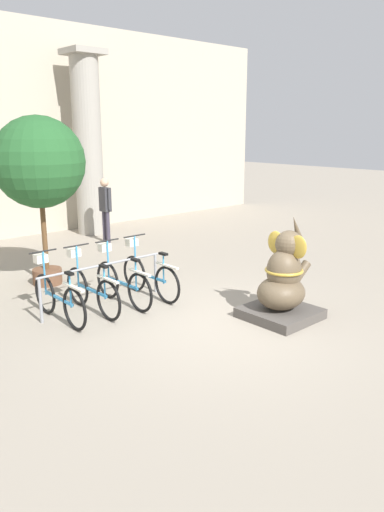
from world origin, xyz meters
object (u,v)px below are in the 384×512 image
Objects in this scene: bicycle_2 at (122,282)px; elephant_statue at (283,284)px; bicycle_0 at (58,296)px; bicycle_1 at (91,289)px; person_pedestrian at (105,204)px; potted_tree at (39,165)px; bicycle_3 at (149,275)px.

bicycle_2 is 2.81m from elephant_statue.
bicycle_1 is at bearing -0.79° from bicycle_0.
potted_tree is (-2.96, -2.42, 1.32)m from person_pedestrian.
bicycle_1 is 3.21m from elephant_statue.
elephant_statue is at bearing -64.91° from potted_tree.
elephant_statue is at bearing -46.63° from bicycle_1.
person_pedestrian is (3.14, 4.41, 0.64)m from bicycle_1.
bicycle_3 is at bearing -0.57° from bicycle_0.
potted_tree is (0.79, 1.98, 1.96)m from bicycle_0.
elephant_statue reaches higher than bicycle_1.
bicycle_0 is at bearing -130.42° from person_pedestrian.
bicycle_3 is 2.53m from elephant_statue.
bicycle_3 is at bearing -0.46° from bicycle_1.
bicycle_2 is 2.84m from potted_tree.
bicycle_1 is at bearing -95.12° from potted_tree.
bicycle_3 is at bearing 1.06° from bicycle_2.
elephant_statue is at bearing -39.75° from bicycle_0.
potted_tree is at bearing 84.88° from bicycle_1.
bicycle_2 is 5.15m from person_pedestrian.
elephant_statue reaches higher than bicycle_0.
bicycle_2 is at bearing -119.70° from person_pedestrian.
bicycle_1 is 1.22m from bicycle_3.
bicycle_2 is at bearing -77.87° from potted_tree.
bicycle_1 is at bearing -125.44° from person_pedestrian.
bicycle_3 is (1.83, -0.02, 0.00)m from bicycle_0.
person_pedestrian is 4.05m from potted_tree.
bicycle_2 is 0.61m from bicycle_3.
bicycle_0 and bicycle_2 have the same top height.
potted_tree reaches higher than bicycle_1.
elephant_statue is 0.52× the size of potted_tree.
bicycle_0 is at bearing 179.43° from bicycle_3.
bicycle_0 is 1.22m from bicycle_2.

